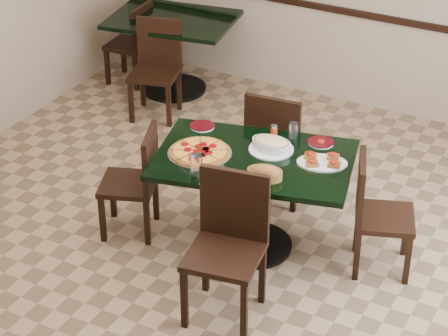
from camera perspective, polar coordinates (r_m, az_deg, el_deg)
The scene contains 21 objects.
floor at distance 6.35m, azimuth -1.10°, elevation -5.33°, with size 5.50×5.50×0.00m, color #937655.
room_shell at distance 6.87m, azimuth 13.61°, elevation 7.88°, with size 5.50×5.50×5.50m.
main_table at distance 6.07m, azimuth 1.96°, elevation -0.78°, with size 1.51×1.16×0.75m.
back_table at distance 8.46m, azimuth -3.36°, elevation 8.35°, with size 1.28×1.02×0.75m.
chair_far at distance 6.65m, azimuth 3.46°, elevation 1.76°, with size 0.47×0.47×0.94m.
chair_near at distance 5.52m, azimuth 0.31°, elevation -4.54°, with size 0.53×0.53×0.97m.
chair_right at distance 6.01m, azimuth 9.76°, elevation -2.64°, with size 0.51×0.51×0.86m.
chair_left at distance 6.33m, azimuth -5.65°, elevation -0.60°, with size 0.51×0.51×0.84m.
back_chair_near at distance 8.04m, azimuth -4.41°, elevation 6.85°, with size 0.51×0.51×0.89m.
back_chair_left at distance 8.68m, azimuth -5.87°, elevation 8.31°, with size 0.41×0.41×0.82m.
pepperoni_pizza at distance 6.00m, azimuth -1.60°, elevation 1.07°, with size 0.45×0.45×0.04m.
lasagna_casserole at distance 6.05m, azimuth 3.11°, elevation 1.56°, with size 0.31×0.31×0.09m.
bread_basket at distance 5.72m, azimuth 2.68°, elevation -0.31°, with size 0.27×0.21×0.10m.
bruschetta_platter at distance 5.92m, azimuth 6.43°, elevation 0.46°, with size 0.41×0.35×0.05m.
side_plate_near at distance 5.73m, azimuth 0.57°, elevation -0.61°, with size 0.16×0.16×0.02m.
side_plate_far_r at distance 6.18m, azimuth 6.34°, elevation 1.68°, with size 0.19×0.19×0.03m.
side_plate_far_l at distance 6.36m, azimuth -1.43°, elevation 2.76°, with size 0.18×0.18×0.02m.
napkin_setting at distance 5.72m, azimuth -0.79°, elevation -0.73°, with size 0.20×0.20×0.01m.
water_glass_a at distance 6.17m, azimuth 4.54°, elevation 2.38°, with size 0.06×0.06×0.14m, color white.
water_glass_b at distance 5.70m, azimuth -1.81°, elevation 0.11°, with size 0.08×0.08×0.17m, color white.
pepper_shaker at distance 6.22m, azimuth 3.28°, elevation 2.45°, with size 0.05×0.05×0.09m.
Camera 1 is at (2.55, -4.46, 3.74)m, focal length 70.00 mm.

